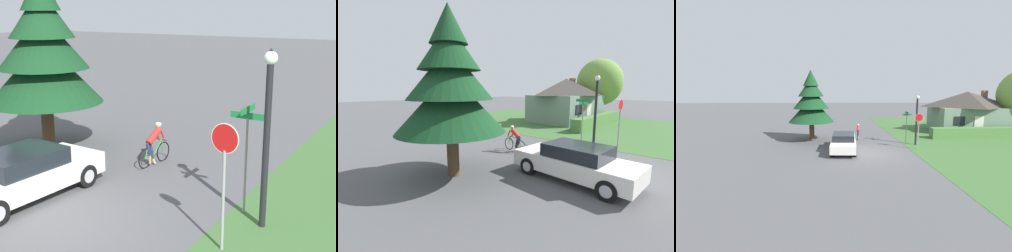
% 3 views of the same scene
% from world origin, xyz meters
% --- Properties ---
extents(ground_plane, '(140.00, 140.00, 0.00)m').
position_xyz_m(ground_plane, '(0.00, 0.00, 0.00)').
color(ground_plane, '#515154').
extents(grass_verge_right, '(16.00, 36.00, 0.01)m').
position_xyz_m(grass_verge_right, '(11.22, 4.00, 0.01)').
color(grass_verge_right, '#3D6633').
rests_on(grass_verge_right, ground).
extents(cottage_house, '(7.95, 6.12, 4.59)m').
position_xyz_m(cottage_house, '(12.20, 8.65, 2.32)').
color(cottage_house, slate).
rests_on(cottage_house, ground).
extents(hedge_row, '(9.62, 0.90, 1.05)m').
position_xyz_m(hedge_row, '(11.40, 4.82, 0.52)').
color(hedge_row, '#4C7A3D').
rests_on(hedge_row, ground).
extents(sedan_left_lane, '(2.09, 4.65, 1.36)m').
position_xyz_m(sedan_left_lane, '(-1.99, 0.81, 0.68)').
color(sedan_left_lane, silver).
rests_on(sedan_left_lane, ground).
extents(cyclist, '(0.44, 1.64, 1.42)m').
position_xyz_m(cyclist, '(-0.44, 5.02, 0.68)').
color(cyclist, black).
rests_on(cyclist, ground).
extents(stop_sign, '(0.64, 0.08, 2.83)m').
position_xyz_m(stop_sign, '(3.85, 0.97, 1.96)').
color(stop_sign, gray).
rests_on(stop_sign, ground).
extents(street_lamp, '(0.31, 0.31, 4.24)m').
position_xyz_m(street_lamp, '(4.22, 2.48, 2.51)').
color(street_lamp, black).
rests_on(street_lamp, ground).
extents(street_name_sign, '(0.90, 0.90, 2.78)m').
position_xyz_m(street_name_sign, '(3.55, 3.00, 1.92)').
color(street_name_sign, gray).
rests_on(street_name_sign, ground).
extents(conifer_tall_near, '(4.12, 4.12, 6.40)m').
position_xyz_m(conifer_tall_near, '(-4.77, 4.56, 3.54)').
color(conifer_tall_near, '#4C3823').
rests_on(conifer_tall_near, ground).
extents(deciduous_tree_right, '(5.12, 5.12, 6.84)m').
position_xyz_m(deciduous_tree_right, '(17.43, 7.14, 4.14)').
color(deciduous_tree_right, '#4C3823').
rests_on(deciduous_tree_right, ground).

